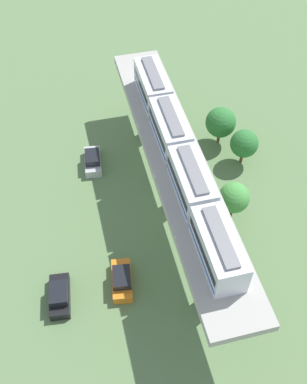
# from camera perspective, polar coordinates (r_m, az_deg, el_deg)

# --- Properties ---
(ground_plane) EXTENTS (120.00, 120.00, 0.00)m
(ground_plane) POSITION_cam_1_polar(r_m,az_deg,el_deg) (49.15, 2.51, -1.93)
(ground_plane) COLOR #5B7A4C
(viaduct) EXTENTS (5.20, 35.80, 7.61)m
(viaduct) POSITION_cam_1_polar(r_m,az_deg,el_deg) (44.64, 2.77, 2.83)
(viaduct) COLOR #A8A59E
(viaduct) RESTS_ON ground
(train) EXTENTS (2.64, 27.45, 3.24)m
(train) POSITION_cam_1_polar(r_m,az_deg,el_deg) (41.59, 3.36, 4.72)
(train) COLOR silver
(train) RESTS_ON viaduct
(parked_car_silver) EXTENTS (2.24, 4.37, 1.76)m
(parked_car_silver) POSITION_cam_1_polar(r_m,az_deg,el_deg) (53.15, -7.55, 3.89)
(parked_car_silver) COLOR #B2B5BA
(parked_car_silver) RESTS_ON ground
(parked_car_black) EXTENTS (2.23, 4.37, 1.76)m
(parked_car_black) POSITION_cam_1_polar(r_m,az_deg,el_deg) (43.42, -11.60, -12.48)
(parked_car_black) COLOR black
(parked_car_black) RESTS_ON ground
(parked_car_orange) EXTENTS (2.38, 4.41, 1.76)m
(parked_car_orange) POSITION_cam_1_polar(r_m,az_deg,el_deg) (43.44, -3.96, -10.83)
(parked_car_orange) COLOR orange
(parked_car_orange) RESTS_ON ground
(tree_near_viaduct) EXTENTS (3.18, 3.18, 4.50)m
(tree_near_viaduct) POSITION_cam_1_polar(r_m,az_deg,el_deg) (52.56, 11.21, 5.92)
(tree_near_viaduct) COLOR brown
(tree_near_viaduct) RESTS_ON ground
(tree_mid_lot) EXTENTS (3.17, 3.17, 4.66)m
(tree_mid_lot) POSITION_cam_1_polar(r_m,az_deg,el_deg) (46.68, 9.96, -0.71)
(tree_mid_lot) COLOR brown
(tree_mid_lot) RESTS_ON ground
(tree_far_corner) EXTENTS (3.56, 3.56, 4.90)m
(tree_far_corner) POSITION_cam_1_polar(r_m,az_deg,el_deg) (54.45, 8.35, 8.55)
(tree_far_corner) COLOR brown
(tree_far_corner) RESTS_ON ground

